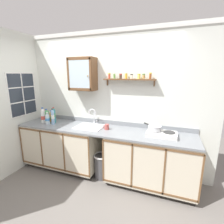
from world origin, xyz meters
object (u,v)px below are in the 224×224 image
Objects in this scene: bottle_opaque_white_2 at (43,116)px; bottle_detergent_teal_1 at (54,115)px; bottle_water_clear_3 at (47,119)px; saucepan at (155,128)px; bottle_soda_green_0 at (47,115)px; bottle_water_blue_5 at (53,117)px; trash_bin at (102,165)px; bottle_juice_amber_4 at (51,116)px; wall_cabinet at (83,74)px; hot_plate_stove at (162,134)px; mug at (107,127)px; sink at (90,128)px.

bottle_detergent_teal_1 is at bearing 27.07° from bottle_opaque_white_2.
saucepan is at bearing 3.09° from bottle_water_clear_3.
bottle_water_blue_5 is at bearing -28.37° from bottle_soda_green_0.
bottle_soda_green_0 reaches higher than trash_bin.
bottle_juice_amber_4 is at bearing 108.37° from bottle_water_clear_3.
bottle_opaque_white_2 reaches higher than bottle_water_clear_3.
bottle_detergent_teal_1 and bottle_water_blue_5 have the same top height.
wall_cabinet is (-1.37, 0.17, 0.84)m from saucepan.
wall_cabinet is (0.72, 0.09, 0.85)m from bottle_juice_amber_4.
bottle_soda_green_0 is (-2.31, 0.08, 0.08)m from hot_plate_stove.
wall_cabinet reaches higher than saucepan.
mug is at bearing -3.09° from bottle_soda_green_0.
bottle_soda_green_0 is 0.58× the size of trash_bin.
bottle_detergent_teal_1 reaches higher than bottle_water_clear_3.
wall_cabinet reaches higher than hot_plate_stove.
bottle_opaque_white_2 is (-2.27, -0.06, 0.10)m from hot_plate_stove.
bottle_juice_amber_4 is 0.38× the size of wall_cabinet.
bottle_water_blue_5 is at bearing 179.76° from trash_bin.
bottle_water_clear_3 is (-2.03, -0.11, -0.01)m from saucepan.
trash_bin is (0.28, -0.12, -0.66)m from sink.
hot_plate_stove is at bearing 1.98° from bottle_water_blue_5.
hot_plate_stove is 2.03m from bottle_water_blue_5.
sink reaches higher than bottle_juice_amber_4.
wall_cabinet is (0.60, 0.15, 0.80)m from bottle_detergent_teal_1.
bottle_detergent_teal_1 is at bearing -11.01° from bottle_soda_green_0.
sink is at bearing 5.86° from bottle_opaque_white_2.
mug is at bearing -4.27° from bottle_juice_amber_4.
bottle_detergent_teal_1 is (-2.09, 0.04, 0.11)m from hot_plate_stove.
wall_cabinet is at bearing 25.87° from bottle_water_blue_5.
bottle_water_clear_3 reaches higher than saucepan.
mug is (1.09, 0.08, -0.10)m from bottle_water_blue_5.
wall_cabinet is at bearing 143.11° from sink.
bottle_soda_green_0 is 1.38m from mug.
bottle_water_blue_5 is (-1.91, -0.09, 0.03)m from saucepan.
bottle_water_clear_3 is 0.75× the size of bottle_water_blue_5.
hot_plate_stove is at bearing -2.01° from bottle_soda_green_0.
bottle_soda_green_0 is (-2.19, 0.06, 0.00)m from saucepan.
bottle_detergent_teal_1 is at bearing 174.08° from trash_bin.
bottle_juice_amber_4 is 2.22× the size of mug.
mug is at bearing -18.72° from wall_cabinet.
hot_plate_stove is 2.28m from bottle_opaque_white_2.
bottle_opaque_white_2 is at bearing 177.10° from bottle_water_blue_5.
bottle_water_clear_3 is (-0.06, -0.13, -0.04)m from bottle_detergent_teal_1.
bottle_juice_amber_4 is at bearing -172.78° from wall_cabinet.
bottle_juice_amber_4 is at bearing 175.73° from mug.
bottle_soda_green_0 is 0.23m from bottle_water_clear_3.
bottle_water_clear_3 is 1.11m from wall_cabinet.
bottle_soda_green_0 is at bearing 177.93° from sink.
bottle_juice_amber_4 is 1.12m from wall_cabinet.
wall_cabinet is at bearing 7.22° from bottle_juice_amber_4.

